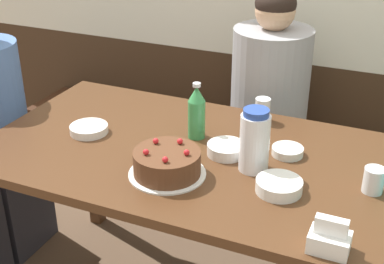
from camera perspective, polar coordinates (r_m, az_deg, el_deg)
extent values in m
cube|color=#3D2819|center=(3.02, 7.51, 0.63)|extent=(4.80, 0.04, 0.80)
cube|color=#381E11|center=(2.92, 6.04, -4.35)|extent=(2.63, 0.38, 0.44)
cube|color=#4C2D19|center=(1.97, -0.79, -2.31)|extent=(1.48, 0.87, 0.03)
cube|color=#4C2D19|center=(2.76, -10.55, -2.99)|extent=(0.06, 0.06, 0.74)
cube|color=#4C2D19|center=(2.37, 18.93, -9.53)|extent=(0.06, 0.06, 0.74)
cylinder|color=white|center=(1.81, -2.65, -4.46)|extent=(0.26, 0.26, 0.01)
cylinder|color=#56331E|center=(1.79, -2.68, -3.26)|extent=(0.23, 0.23, 0.08)
sphere|color=red|center=(1.74, -0.58, -2.20)|extent=(0.02, 0.02, 0.02)
sphere|color=red|center=(1.81, -1.30, -1.00)|extent=(0.02, 0.02, 0.02)
sphere|color=red|center=(1.82, -3.89, -0.97)|extent=(0.02, 0.02, 0.02)
sphere|color=red|center=(1.75, -4.94, -2.14)|extent=(0.02, 0.02, 0.02)
sphere|color=red|center=(1.70, -2.88, -2.96)|extent=(0.02, 0.02, 0.02)
cylinder|color=white|center=(1.80, 6.68, -1.16)|extent=(0.10, 0.10, 0.20)
cylinder|color=#28479E|center=(1.76, 6.87, 2.07)|extent=(0.09, 0.09, 0.02)
cylinder|color=#388E4C|center=(2.02, 0.61, 1.35)|extent=(0.07, 0.07, 0.15)
cone|color=#388E4C|center=(1.98, 0.62, 4.06)|extent=(0.07, 0.07, 0.06)
cylinder|color=silver|center=(1.96, 0.63, 5.03)|extent=(0.03, 0.03, 0.01)
cube|color=white|center=(1.51, 14.42, -11.32)|extent=(0.11, 0.08, 0.05)
cube|color=white|center=(1.48, 14.65, -9.72)|extent=(0.09, 0.03, 0.05)
cylinder|color=white|center=(1.95, 10.16, -2.02)|extent=(0.11, 0.11, 0.03)
cylinder|color=white|center=(2.12, -10.94, 0.31)|extent=(0.15, 0.15, 0.03)
cylinder|color=white|center=(1.73, 9.26, -5.70)|extent=(0.15, 0.15, 0.04)
cylinder|color=white|center=(1.93, 3.68, -1.85)|extent=(0.14, 0.14, 0.04)
cylinder|color=silver|center=(1.79, 18.80, -4.89)|extent=(0.07, 0.07, 0.08)
cylinder|color=silver|center=(2.18, 7.53, 2.38)|extent=(0.06, 0.06, 0.10)
cube|color=#33333D|center=(2.77, 7.56, -6.06)|extent=(0.30, 0.34, 0.45)
cylinder|color=#99999E|center=(2.53, 8.27, 4.13)|extent=(0.36, 0.36, 0.61)
sphere|color=tan|center=(2.41, 8.88, 12.65)|extent=(0.18, 0.18, 0.18)
ellipsoid|color=black|center=(2.40, 8.93, 13.37)|extent=(0.18, 0.18, 0.13)
cube|color=#33333D|center=(2.80, -19.21, -7.13)|extent=(0.34, 0.30, 0.45)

